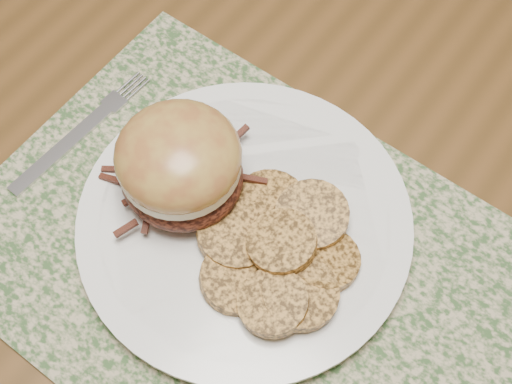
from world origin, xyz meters
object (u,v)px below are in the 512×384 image
Objects in this scene: pork_sandwich at (180,164)px; dinner_plate at (245,223)px; fork at (82,131)px; dining_table at (234,21)px.

dinner_plate is at bearing 23.05° from pork_sandwich.
fork is (-0.12, -0.00, -0.05)m from pork_sandwich.
pork_sandwich reaches higher than fork.
dinner_plate is at bearing -50.39° from dining_table.
dining_table is 0.26m from fork.
dining_table is 5.77× the size of dinner_plate.
dining_table is at bearing 97.25° from fork.
fork is (0.02, -0.24, 0.09)m from dining_table.
dining_table is 9.23× the size of fork.
pork_sandwich is 0.79× the size of fork.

